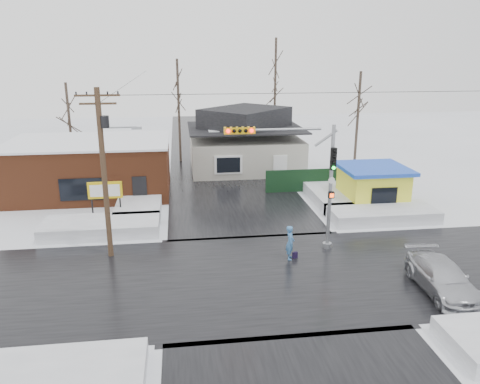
{
  "coord_description": "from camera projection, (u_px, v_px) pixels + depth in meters",
  "views": [
    {
      "loc": [
        -4.09,
        -20.59,
        10.7
      ],
      "look_at": [
        -0.76,
        4.65,
        3.0
      ],
      "focal_mm": 35.0,
      "sensor_mm": 36.0,
      "label": 1
    }
  ],
  "objects": [
    {
      "name": "tree_far_left",
      "position": [
        178.0,
        81.0,
        45.01
      ],
      "size": [
        3.0,
        3.0,
        10.0
      ],
      "color": "#332821",
      "rests_on": "ground"
    },
    {
      "name": "snowbank_nside_e",
      "position": [
        329.0,
        193.0,
        35.29
      ],
      "size": [
        3.0,
        8.0,
        0.8
      ],
      "primitive_type": "cube",
      "color": "white",
      "rests_on": "ground"
    },
    {
      "name": "fence",
      "position": [
        315.0,
        180.0,
        36.98
      ],
      "size": [
        8.0,
        0.12,
        1.8
      ],
      "primitive_type": "cube",
      "color": "black",
      "rests_on": "ground"
    },
    {
      "name": "marquee_sign",
      "position": [
        105.0,
        191.0,
        30.47
      ],
      "size": [
        2.2,
        0.21,
        2.55
      ],
      "color": "black",
      "rests_on": "ground"
    },
    {
      "name": "ground",
      "position": [
        267.0,
        276.0,
        23.14
      ],
      "size": [
        120.0,
        120.0,
        0.0
      ],
      "primitive_type": "plane",
      "color": "white",
      "rests_on": "ground"
    },
    {
      "name": "utility_pole",
      "position": [
        105.0,
        164.0,
        23.99
      ],
      "size": [
        3.15,
        0.44,
        9.0
      ],
      "color": "#382619",
      "rests_on": "ground"
    },
    {
      "name": "kiosk",
      "position": [
        372.0,
        186.0,
        33.4
      ],
      "size": [
        4.6,
        4.6,
        2.88
      ],
      "color": "#F7F837",
      "rests_on": "ground"
    },
    {
      "name": "car",
      "position": [
        442.0,
        278.0,
        21.48
      ],
      "size": [
        2.22,
        4.96,
        1.41
      ],
      "primitive_type": "imported",
      "rotation": [
        0.0,
        0.0,
        -0.05
      ],
      "color": "#B7B8BF",
      "rests_on": "ground"
    },
    {
      "name": "house",
      "position": [
        245.0,
        141.0,
        43.51
      ],
      "size": [
        10.4,
        8.4,
        5.76
      ],
      "color": "#B7B3A5",
      "rests_on": "ground"
    },
    {
      "name": "tree_far_west",
      "position": [
        67.0,
        101.0,
        42.32
      ],
      "size": [
        3.0,
        3.0,
        8.0
      ],
      "color": "#332821",
      "rests_on": "ground"
    },
    {
      "name": "tree_far_mid",
      "position": [
        276.0,
        63.0,
        47.71
      ],
      "size": [
        3.0,
        3.0,
        12.0
      ],
      "color": "#332821",
      "rests_on": "ground"
    },
    {
      "name": "pedestrian",
      "position": [
        290.0,
        243.0,
        24.81
      ],
      "size": [
        0.59,
        0.77,
        1.87
      ],
      "primitive_type": "imported",
      "rotation": [
        0.0,
        0.0,
        1.34
      ],
      "color": "teal",
      "rests_on": "ground"
    },
    {
      "name": "tree_far_right",
      "position": [
        359.0,
        92.0,
        41.56
      ],
      "size": [
        3.0,
        3.0,
        9.0
      ],
      "color": "#332821",
      "rests_on": "ground"
    },
    {
      "name": "shopping_bag",
      "position": [
        295.0,
        255.0,
        25.08
      ],
      "size": [
        0.3,
        0.21,
        0.35
      ],
      "primitive_type": "cube",
      "rotation": [
        0.0,
        0.0,
        0.33
      ],
      "color": "black",
      "rests_on": "ground"
    },
    {
      "name": "snowbank_sw",
      "position": [
        37.0,
        381.0,
        15.27
      ],
      "size": [
        7.0,
        3.0,
        0.7
      ],
      "primitive_type": "cube",
      "color": "white",
      "rests_on": "ground"
    },
    {
      "name": "snowbank_nw",
      "position": [
        101.0,
        227.0,
        28.54
      ],
      "size": [
        7.0,
        3.0,
        0.8
      ],
      "primitive_type": "cube",
      "color": "white",
      "rests_on": "ground"
    },
    {
      "name": "snowbank_nside_w",
      "position": [
        141.0,
        201.0,
        33.54
      ],
      "size": [
        3.0,
        8.0,
        0.8
      ],
      "primitive_type": "cube",
      "color": "white",
      "rests_on": "ground"
    },
    {
      "name": "snowbank_ne",
      "position": [
        382.0,
        214.0,
        30.8
      ],
      "size": [
        7.0,
        3.0,
        0.8
      ],
      "primitive_type": "cube",
      "color": "white",
      "rests_on": "ground"
    },
    {
      "name": "brick_building",
      "position": [
        91.0,
        167.0,
        36.34
      ],
      "size": [
        12.2,
        8.2,
        4.12
      ],
      "color": "brown",
      "rests_on": "ground"
    },
    {
      "name": "road_ns",
      "position": [
        267.0,
        276.0,
        23.14
      ],
      "size": [
        10.0,
        120.0,
        0.02
      ],
      "primitive_type": "cube",
      "color": "black",
      "rests_on": "ground"
    },
    {
      "name": "traffic_signal",
      "position": [
        303.0,
        171.0,
        24.95
      ],
      "size": [
        6.05,
        0.68,
        7.0
      ],
      "color": "gray",
      "rests_on": "ground"
    },
    {
      "name": "road_ew",
      "position": [
        267.0,
        276.0,
        23.14
      ],
      "size": [
        120.0,
        10.0,
        0.02
      ],
      "primitive_type": "cube",
      "color": "black",
      "rests_on": "ground"
    }
  ]
}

